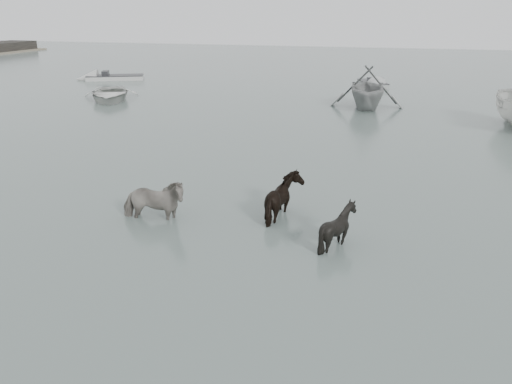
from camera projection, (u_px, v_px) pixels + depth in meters
ground at (274, 241)px, 12.79m from camera, size 140.00×140.00×0.00m
pony_pinto at (152, 193)px, 13.78m from camera, size 2.02×1.16×1.61m
pony_dark at (285, 191)px, 14.02m from camera, size 1.74×1.87×1.53m
pony_black at (338, 221)px, 12.33m from camera, size 1.49×1.42×1.32m
rowboat_lead at (109, 92)px, 32.31m from camera, size 5.38×6.00×1.02m
rowboat_trail at (368, 85)px, 29.47m from camera, size 4.82×5.44×2.66m
skiff_outer at (115, 75)px, 41.63m from camera, size 6.48×4.07×0.75m
skiff_mid at (373, 81)px, 38.03m from camera, size 2.95×4.78×0.75m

